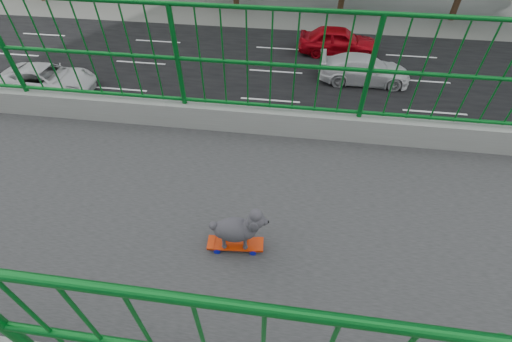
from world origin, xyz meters
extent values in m
cube|color=black|center=(-13.00, 0.00, 0.01)|extent=(18.00, 90.00, 0.02)
cube|color=#2D2D2F|center=(0.00, 0.00, 6.75)|extent=(3.00, 24.00, 0.50)
cube|color=gray|center=(-1.40, 0.00, 7.15)|extent=(0.20, 24.00, 0.30)
cylinder|color=#0B631E|center=(-1.40, 0.00, 8.40)|extent=(0.04, 24.00, 0.04)
cylinder|color=#0B631E|center=(-1.40, 0.00, 7.85)|extent=(0.04, 24.00, 0.04)
cylinder|color=#0B631E|center=(-1.40, 0.00, 7.85)|extent=(0.06, 0.06, 1.10)
cylinder|color=#0B631E|center=(1.40, 0.00, 7.85)|extent=(0.04, 24.00, 0.04)
cylinder|color=#0B631E|center=(1.40, 0.00, 7.85)|extent=(0.06, 0.06, 1.10)
cylinder|color=black|center=(-25.60, 12.00, 1.33)|extent=(0.44, 0.44, 2.66)
cube|color=#EF3308|center=(0.28, 0.89, 7.06)|extent=(0.18, 0.48, 0.02)
cube|color=#99999E|center=(0.29, 0.74, 7.04)|extent=(0.09, 0.04, 0.02)
cylinder|color=#0810B9|center=(0.23, 0.74, 7.03)|extent=(0.03, 0.06, 0.06)
sphere|color=yellow|center=(0.23, 0.74, 7.03)|extent=(0.02, 0.02, 0.02)
cylinder|color=#0810B9|center=(0.35, 0.75, 7.03)|extent=(0.03, 0.06, 0.06)
sphere|color=yellow|center=(0.35, 0.75, 7.03)|extent=(0.02, 0.02, 0.02)
cube|color=#99999E|center=(0.27, 1.04, 7.04)|extent=(0.09, 0.04, 0.02)
cylinder|color=#0810B9|center=(0.20, 1.04, 7.03)|extent=(0.03, 0.06, 0.06)
sphere|color=yellow|center=(0.20, 1.04, 7.03)|extent=(0.02, 0.02, 0.02)
cylinder|color=#0810B9|center=(0.33, 1.05, 7.03)|extent=(0.03, 0.06, 0.06)
sphere|color=yellow|center=(0.33, 1.05, 7.03)|extent=(0.02, 0.02, 0.02)
ellipsoid|color=#353137|center=(0.28, 0.89, 7.26)|extent=(0.22, 0.32, 0.21)
sphere|color=#353137|center=(0.26, 1.07, 7.39)|extent=(0.14, 0.14, 0.14)
sphere|color=black|center=(0.26, 1.16, 7.37)|extent=(0.02, 0.02, 0.02)
sphere|color=#353137|center=(0.29, 0.73, 7.30)|extent=(0.07, 0.07, 0.07)
cylinder|color=#353137|center=(0.23, 0.98, 7.13)|extent=(0.03, 0.03, 0.13)
cylinder|color=#353137|center=(0.32, 0.99, 7.13)|extent=(0.03, 0.03, 0.13)
cylinder|color=#353137|center=(0.24, 0.80, 7.13)|extent=(0.03, 0.03, 0.13)
cylinder|color=#353137|center=(0.33, 0.81, 7.13)|extent=(0.03, 0.03, 0.13)
imported|color=silver|center=(-6.00, -8.29, 0.66)|extent=(1.55, 3.85, 1.31)
imported|color=silver|center=(-9.20, -0.70, 0.74)|extent=(1.57, 4.50, 1.48)
imported|color=silver|center=(-12.40, -11.45, 0.67)|extent=(2.23, 4.84, 1.34)
imported|color=silver|center=(-15.60, 4.76, 0.70)|extent=(1.95, 4.80, 1.39)
imported|color=#AF0711|center=(-18.80, 3.50, 0.80)|extent=(1.89, 4.70, 1.60)
camera|label=1|loc=(1.89, 1.29, 9.52)|focal=24.06mm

